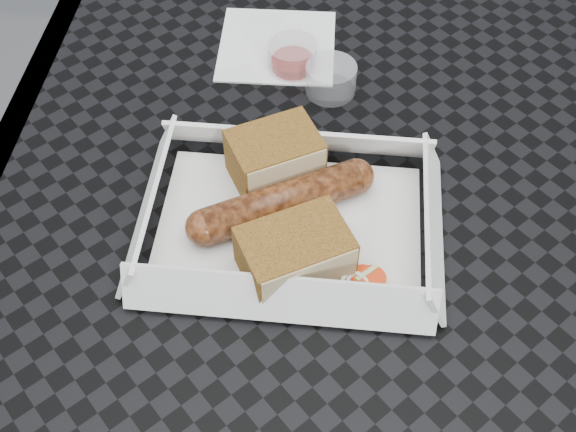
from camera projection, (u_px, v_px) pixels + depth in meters
The scene contains 9 objects.
patio_table at pixel (409, 280), 0.67m from camera, with size 0.80×0.80×0.74m.
food_tray at pixel (289, 227), 0.61m from camera, with size 0.22×0.15×0.00m, color white.
bratwurst at pixel (282, 201), 0.60m from camera, with size 0.15×0.10×0.03m.
bread_near at pixel (275, 157), 0.62m from camera, with size 0.07×0.05×0.05m, color brown.
bread_far at pixel (295, 253), 0.57m from camera, with size 0.08×0.06×0.04m, color brown.
veg_garnish at pixel (363, 285), 0.57m from camera, with size 0.03×0.03×0.00m.
napkin at pixel (277, 46), 0.76m from camera, with size 0.12×0.12×0.00m, color white.
condiment_cup_sauce at pixel (292, 57), 0.73m from camera, with size 0.05×0.05×0.03m, color maroon.
condiment_cup_empty at pixel (331, 79), 0.71m from camera, with size 0.05×0.05×0.03m, color silver.
Camera 1 is at (-0.08, -0.37, 1.23)m, focal length 45.00 mm.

